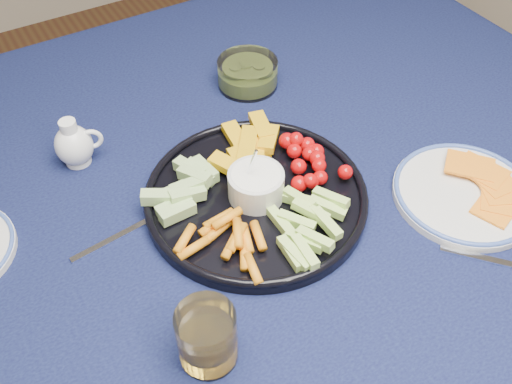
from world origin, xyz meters
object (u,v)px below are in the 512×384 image
pickle_bowl (248,75)px  dining_table (173,228)px  creamer_pitcher (75,145)px  juice_tumbler (207,339)px  crudite_platter (254,194)px  cheese_plate (465,192)px

pickle_bowl → dining_table: bearing=-144.5°
creamer_pitcher → juice_tumbler: 0.42m
juice_tumbler → crudite_platter: bearing=47.0°
dining_table → juice_tumbler: bearing=-104.0°
dining_table → juice_tumbler: 0.32m
dining_table → pickle_bowl: pickle_bowl is taller
cheese_plate → juice_tumbler: size_ratio=2.55×
cheese_plate → juice_tumbler: 0.47m
cheese_plate → juice_tumbler: bearing=-175.8°
crudite_platter → creamer_pitcher: bearing=131.8°
dining_table → cheese_plate: bearing=-31.9°
crudite_platter → creamer_pitcher: size_ratio=4.01×
juice_tumbler → dining_table: bearing=76.0°
pickle_bowl → cheese_plate: pickle_bowl is taller
dining_table → creamer_pitcher: size_ratio=19.39×
crudite_platter → cheese_plate: 0.33m
crudite_platter → pickle_bowl: size_ratio=3.01×
creamer_pitcher → pickle_bowl: size_ratio=0.75×
pickle_bowl → cheese_plate: size_ratio=0.52×
dining_table → juice_tumbler: juice_tumbler is taller
dining_table → creamer_pitcher: bearing=124.4°
creamer_pitcher → cheese_plate: size_ratio=0.39×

